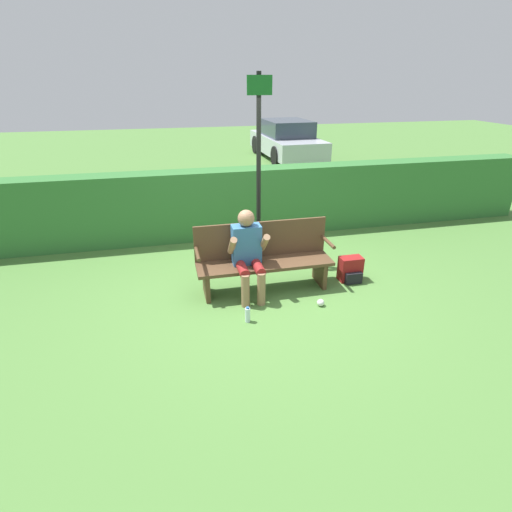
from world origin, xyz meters
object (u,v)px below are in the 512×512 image
(park_bench, at_px, (264,257))
(backpack, at_px, (351,270))
(person_seated, at_px, (248,250))
(parked_car, at_px, (287,140))
(signpost, at_px, (259,162))
(water_bottle, at_px, (248,315))

(park_bench, bearing_deg, backpack, -4.20)
(person_seated, xyz_separation_m, parked_car, (3.47, 9.56, -0.01))
(parked_car, bearing_deg, signpost, 158.12)
(water_bottle, bearing_deg, park_bench, 63.82)
(backpack, distance_m, parked_car, 9.73)
(water_bottle, bearing_deg, person_seated, 77.36)
(backpack, height_order, signpost, signpost)
(park_bench, relative_size, signpost, 0.66)
(signpost, bearing_deg, backpack, -43.17)
(backpack, bearing_deg, signpost, 136.83)
(park_bench, xyz_separation_m, water_bottle, (-0.41, -0.83, -0.37))
(person_seated, bearing_deg, backpack, 1.18)
(park_bench, relative_size, parked_car, 0.45)
(person_seated, bearing_deg, parked_car, 70.02)
(backpack, relative_size, signpost, 0.13)
(signpost, distance_m, parked_car, 9.04)
(person_seated, relative_size, water_bottle, 5.71)
(person_seated, distance_m, water_bottle, 0.91)
(park_bench, height_order, water_bottle, park_bench)
(water_bottle, relative_size, parked_car, 0.05)
(water_bottle, distance_m, signpost, 2.42)
(backpack, relative_size, water_bottle, 1.76)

